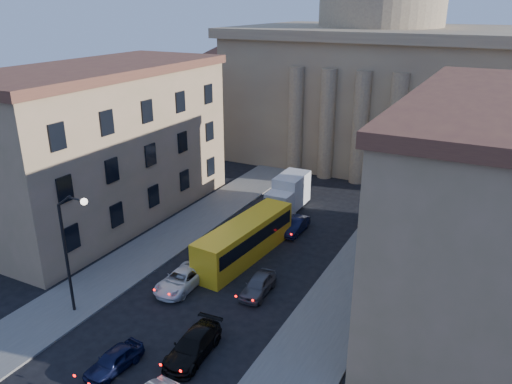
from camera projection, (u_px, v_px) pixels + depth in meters
sidewalk_left at (154, 248)px, 43.12m from camera, size 5.00×60.00×0.15m
sidewalk_right at (343, 298)px, 35.82m from camera, size 5.00×60.00×0.15m
church at (376, 67)px, 66.36m from camera, size 68.02×28.76×36.60m
building_left at (104, 143)px, 47.47m from camera, size 11.60×26.60×14.70m
building_right at (493, 206)px, 32.86m from camera, size 11.60×26.60×14.70m
street_lamp at (70, 244)px, 32.31m from camera, size 2.62×0.44×8.83m
car_left_near at (114, 360)px, 28.75m from camera, size 1.87×3.92×1.29m
car_left_mid at (181, 280)px, 37.03m from camera, size 2.36×5.00×1.38m
car_right_mid at (193, 346)px, 29.87m from camera, size 2.34×5.01×1.41m
car_right_far at (258, 285)px, 36.34m from camera, size 1.90×4.17×1.39m
car_right_distant at (295, 226)px, 45.98m from camera, size 1.44×4.12×1.36m
city_bus at (245, 238)px, 41.17m from camera, size 3.52×11.48×3.19m
box_truck at (288, 194)px, 50.81m from camera, size 2.58×6.36×3.48m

